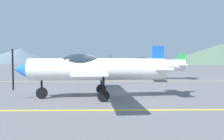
% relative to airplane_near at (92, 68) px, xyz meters
% --- Properties ---
extents(ground_plane, '(400.00, 400.00, 0.00)m').
position_rel_airplane_near_xyz_m(ground_plane, '(0.89, 0.58, -1.58)').
color(ground_plane, slate).
extents(apron_line_near, '(80.00, 0.16, 0.01)m').
position_rel_airplane_near_xyz_m(apron_line_near, '(0.89, -2.79, -1.58)').
color(apron_line_near, yellow).
rests_on(apron_line_near, ground_plane).
extents(apron_line_far, '(80.00, 0.16, 0.01)m').
position_rel_airplane_near_xyz_m(apron_line_far, '(0.89, 8.95, -1.58)').
color(apron_line_far, yellow).
rests_on(apron_line_far, ground_plane).
extents(airplane_near, '(8.18, 9.40, 2.81)m').
position_rel_airplane_near_xyz_m(airplane_near, '(0.00, 0.00, 0.00)').
color(airplane_near, white).
rests_on(airplane_near, ground_plane).
extents(airplane_mid, '(8.21, 9.40, 2.81)m').
position_rel_airplane_near_xyz_m(airplane_mid, '(5.14, 11.37, 0.00)').
color(airplane_mid, silver).
rests_on(airplane_mid, ground_plane).
extents(hill_left, '(65.46, 65.46, 11.24)m').
position_rel_airplane_near_xyz_m(hill_left, '(-65.94, 145.60, 4.04)').
color(hill_left, slate).
rests_on(hill_left, ground_plane).
extents(hill_centerleft, '(75.04, 75.04, 12.17)m').
position_rel_airplane_near_xyz_m(hill_centerleft, '(69.58, 111.73, 4.50)').
color(hill_centerleft, '#4C6651').
rests_on(hill_centerleft, ground_plane).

